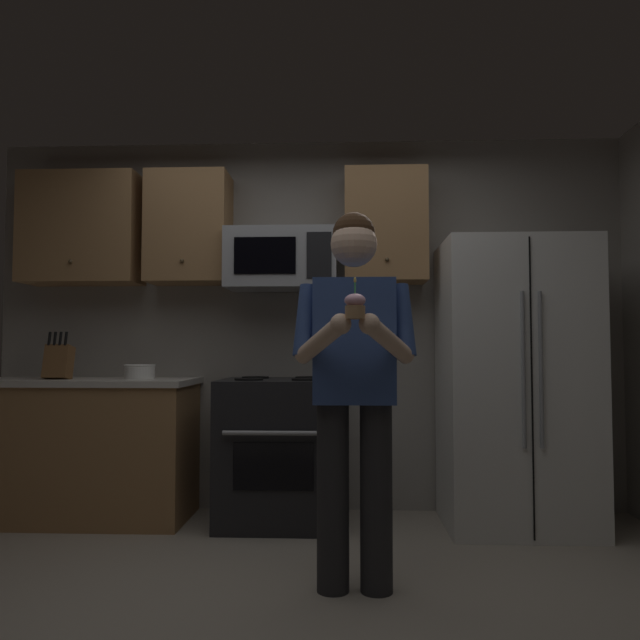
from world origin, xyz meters
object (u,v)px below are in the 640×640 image
Objects in this scene: knife_block at (59,362)px; bowl_large_white at (140,371)px; microwave at (282,260)px; oven_range at (279,450)px; person at (354,374)px; cupcake at (355,306)px; refrigerator at (515,383)px.

bowl_large_white is at bearing 7.48° from knife_block.
bowl_large_white is (-0.94, -0.08, -0.75)m from microwave.
oven_range is 1.07m from bowl_large_white.
microwave reaches higher than bowl_large_white.
cupcake is (-0.00, -0.33, 0.30)m from person.
microwave is 0.41× the size of refrigerator.
refrigerator reaches higher than bowl_large_white.
microwave is (0.00, 0.12, 1.26)m from oven_range.
knife_block is at bearing -178.84° from oven_range.
cupcake reaches higher than knife_block.
knife_block is 1.56× the size of bowl_large_white.
person is at bearing 90.00° from cupcake.
person reaches higher than oven_range.
bowl_large_white is at bearing 140.43° from person.
refrigerator is 5.63× the size of knife_block.
knife_block reaches higher than oven_range.
refrigerator is at bearing -1.50° from oven_range.
microwave reaches higher than refrigerator.
oven_range is at bearing 107.93° from cupcake.
knife_block is (-1.46, -0.15, -0.69)m from microwave.
microwave is at bearing 4.92° from bowl_large_white.
microwave is at bearing 110.70° from person.
microwave is at bearing 5.83° from knife_block.
cupcake is (0.47, -1.57, -0.43)m from microwave.
cupcake is (1.93, -1.42, 0.26)m from knife_block.
microwave reaches higher than knife_block.
bowl_large_white is 1.83m from person.
microwave is 3.62× the size of bowl_large_white.
oven_range is at bearing 178.50° from refrigerator.
knife_block is 1.84× the size of cupcake.
person is (1.41, -1.16, 0.03)m from bowl_large_white.
cupcake is at bearing -126.04° from refrigerator.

